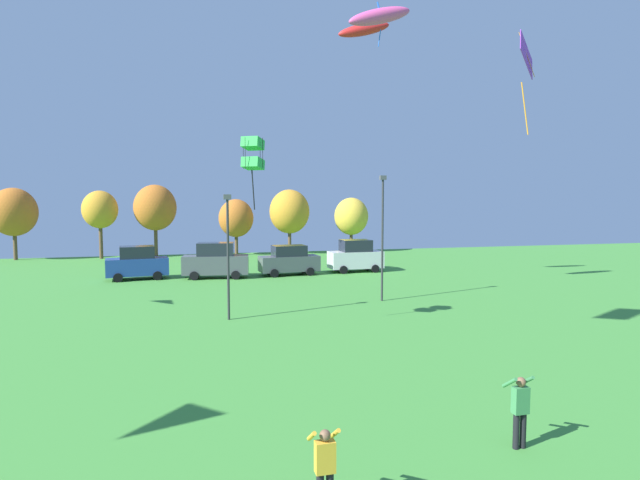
{
  "coord_description": "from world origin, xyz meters",
  "views": [
    {
      "loc": [
        -3.89,
        3.87,
        5.53
      ],
      "look_at": [
        -0.55,
        16.52,
        4.57
      ],
      "focal_mm": 28.0,
      "sensor_mm": 36.0,
      "label": 1
    }
  ],
  "objects_px": {
    "treeline_tree_2": "(155,208)",
    "treeline_tree_4": "(290,212)",
    "kite_flying_1": "(364,30)",
    "light_post_0": "(382,231)",
    "person_standing_mid_field": "(520,407)",
    "treeline_tree_1": "(100,210)",
    "treeline_tree_3": "(236,218)",
    "person_standing_near_foreground": "(325,465)",
    "parked_car_leftmost": "(137,263)",
    "parked_car_second_from_left": "(216,261)",
    "kite_flying_4": "(526,58)",
    "kite_flying_10": "(380,16)",
    "treeline_tree_5": "(351,216)",
    "light_post_1": "(228,249)",
    "parked_car_rightmost_in_row": "(356,256)",
    "parked_car_third_from_left": "(289,260)",
    "kite_flying_5": "(253,154)",
    "treeline_tree_0": "(14,212)"
  },
  "relations": [
    {
      "from": "treeline_tree_2",
      "to": "treeline_tree_4",
      "type": "height_order",
      "value": "treeline_tree_2"
    },
    {
      "from": "kite_flying_1",
      "to": "light_post_0",
      "type": "relative_size",
      "value": 0.49
    },
    {
      "from": "person_standing_mid_field",
      "to": "treeline_tree_1",
      "type": "height_order",
      "value": "treeline_tree_1"
    },
    {
      "from": "treeline_tree_2",
      "to": "treeline_tree_3",
      "type": "bearing_deg",
      "value": -4.0
    },
    {
      "from": "person_standing_near_foreground",
      "to": "parked_car_leftmost",
      "type": "xyz_separation_m",
      "value": [
        -5.95,
        30.08,
        0.32
      ]
    },
    {
      "from": "parked_car_second_from_left",
      "to": "light_post_0",
      "type": "relative_size",
      "value": 0.7
    },
    {
      "from": "kite_flying_4",
      "to": "treeline_tree_1",
      "type": "bearing_deg",
      "value": 123.88
    },
    {
      "from": "kite_flying_10",
      "to": "treeline_tree_5",
      "type": "height_order",
      "value": "kite_flying_10"
    },
    {
      "from": "kite_flying_4",
      "to": "parked_car_leftmost",
      "type": "xyz_separation_m",
      "value": [
        -18.23,
        18.88,
        -10.73
      ]
    },
    {
      "from": "light_post_0",
      "to": "parked_car_second_from_left",
      "type": "bearing_deg",
      "value": 127.64
    },
    {
      "from": "kite_flying_1",
      "to": "light_post_1",
      "type": "distance_m",
      "value": 17.36
    },
    {
      "from": "treeline_tree_4",
      "to": "treeline_tree_3",
      "type": "bearing_deg",
      "value": 178.41
    },
    {
      "from": "kite_flying_4",
      "to": "treeline_tree_2",
      "type": "bearing_deg",
      "value": 117.08
    },
    {
      "from": "parked_car_rightmost_in_row",
      "to": "treeline_tree_2",
      "type": "height_order",
      "value": "treeline_tree_2"
    },
    {
      "from": "kite_flying_10",
      "to": "parked_car_second_from_left",
      "type": "bearing_deg",
      "value": 129.44
    },
    {
      "from": "parked_car_second_from_left",
      "to": "parked_car_third_from_left",
      "type": "bearing_deg",
      "value": 9.94
    },
    {
      "from": "treeline_tree_3",
      "to": "treeline_tree_5",
      "type": "relative_size",
      "value": 0.97
    },
    {
      "from": "kite_flying_10",
      "to": "treeline_tree_2",
      "type": "distance_m",
      "value": 32.65
    },
    {
      "from": "kite_flying_5",
      "to": "treeline_tree_3",
      "type": "bearing_deg",
      "value": 86.0
    },
    {
      "from": "kite_flying_10",
      "to": "kite_flying_5",
      "type": "bearing_deg",
      "value": -141.66
    },
    {
      "from": "light_post_0",
      "to": "kite_flying_1",
      "type": "bearing_deg",
      "value": 85.33
    },
    {
      "from": "treeline_tree_1",
      "to": "kite_flying_4",
      "type": "bearing_deg",
      "value": -56.12
    },
    {
      "from": "kite_flying_1",
      "to": "kite_flying_5",
      "type": "bearing_deg",
      "value": -130.02
    },
    {
      "from": "parked_car_third_from_left",
      "to": "treeline_tree_0",
      "type": "bearing_deg",
      "value": 140.05
    },
    {
      "from": "kite_flying_4",
      "to": "kite_flying_5",
      "type": "bearing_deg",
      "value": 174.24
    },
    {
      "from": "light_post_0",
      "to": "parked_car_rightmost_in_row",
      "type": "bearing_deg",
      "value": 78.24
    },
    {
      "from": "treeline_tree_0",
      "to": "treeline_tree_5",
      "type": "bearing_deg",
      "value": -0.81
    },
    {
      "from": "person_standing_near_foreground",
      "to": "parked_car_rightmost_in_row",
      "type": "height_order",
      "value": "parked_car_rightmost_in_row"
    },
    {
      "from": "person_standing_near_foreground",
      "to": "kite_flying_4",
      "type": "bearing_deg",
      "value": 5.15
    },
    {
      "from": "treeline_tree_0",
      "to": "treeline_tree_2",
      "type": "relative_size",
      "value": 0.94
    },
    {
      "from": "kite_flying_5",
      "to": "treeline_tree_5",
      "type": "xyz_separation_m",
      "value": [
        15.43,
        33.62,
        -3.51
      ]
    },
    {
      "from": "kite_flying_4",
      "to": "light_post_0",
      "type": "relative_size",
      "value": 0.65
    },
    {
      "from": "treeline_tree_4",
      "to": "treeline_tree_5",
      "type": "bearing_deg",
      "value": 4.67
    },
    {
      "from": "kite_flying_10",
      "to": "treeline_tree_1",
      "type": "height_order",
      "value": "kite_flying_10"
    },
    {
      "from": "person_standing_near_foreground",
      "to": "person_standing_mid_field",
      "type": "bearing_deg",
      "value": -23.71
    },
    {
      "from": "parked_car_third_from_left",
      "to": "treeline_tree_4",
      "type": "xyz_separation_m",
      "value": [
        3.23,
        15.96,
        3.5
      ]
    },
    {
      "from": "parked_car_third_from_left",
      "to": "light_post_1",
      "type": "bearing_deg",
      "value": -116.81
    },
    {
      "from": "parked_car_third_from_left",
      "to": "treeline_tree_5",
      "type": "relative_size",
      "value": 0.76
    },
    {
      "from": "person_standing_near_foreground",
      "to": "treeline_tree_1",
      "type": "bearing_deg",
      "value": 66.15
    },
    {
      "from": "kite_flying_1",
      "to": "parked_car_second_from_left",
      "type": "relative_size",
      "value": 0.7
    },
    {
      "from": "parked_car_leftmost",
      "to": "parked_car_third_from_left",
      "type": "xyz_separation_m",
      "value": [
        11.16,
        -0.62,
        -0.06
      ]
    },
    {
      "from": "person_standing_near_foreground",
      "to": "treeline_tree_3",
      "type": "distance_m",
      "value": 45.76
    },
    {
      "from": "parked_car_leftmost",
      "to": "treeline_tree_1",
      "type": "relative_size",
      "value": 0.66
    },
    {
      "from": "parked_car_rightmost_in_row",
      "to": "parked_car_third_from_left",
      "type": "bearing_deg",
      "value": -176.05
    },
    {
      "from": "parked_car_leftmost",
      "to": "light_post_1",
      "type": "relative_size",
      "value": 0.75
    },
    {
      "from": "kite_flying_5",
      "to": "treeline_tree_4",
      "type": "relative_size",
      "value": 0.42
    },
    {
      "from": "person_standing_mid_field",
      "to": "light_post_0",
      "type": "height_order",
      "value": "light_post_0"
    },
    {
      "from": "person_standing_mid_field",
      "to": "treeline_tree_2",
      "type": "xyz_separation_m",
      "value": [
        -10.48,
        44.98,
        4.14
      ]
    },
    {
      "from": "kite_flying_1",
      "to": "treeline_tree_4",
      "type": "bearing_deg",
      "value": 90.54
    },
    {
      "from": "treeline_tree_2",
      "to": "treeline_tree_3",
      "type": "xyz_separation_m",
      "value": [
        8.25,
        -0.58,
        -1.13
      ]
    }
  ]
}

